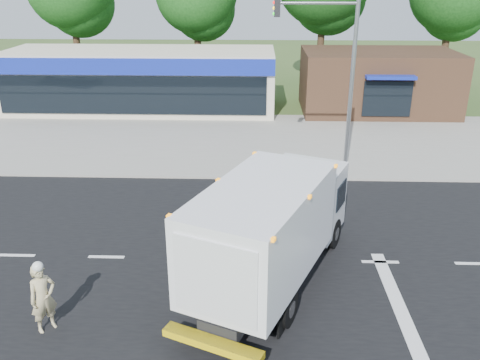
{
  "coord_description": "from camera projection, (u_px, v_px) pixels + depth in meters",
  "views": [
    {
      "loc": [
        -1.07,
        -14.43,
        8.7
      ],
      "look_at": [
        -1.67,
        2.78,
        1.7
      ],
      "focal_mm": 38.0,
      "sensor_mm": 36.0,
      "label": 1
    }
  ],
  "objects": [
    {
      "name": "retail_strip_mall",
      "position": [
        141.0,
        80.0,
        34.58
      ],
      "size": [
        18.0,
        6.2,
        4.0
      ],
      "color": "beige",
      "rests_on": "ground"
    },
    {
      "name": "sidewalk",
      "position": [
        279.0,
        170.0,
        24.17
      ],
      "size": [
        60.0,
        2.4,
        0.12
      ],
      "primitive_type": "cube",
      "color": "gray",
      "rests_on": "ground"
    },
    {
      "name": "emergency_worker",
      "position": [
        43.0,
        297.0,
        13.05
      ],
      "size": [
        0.82,
        0.82,
        2.04
      ],
      "rotation": [
        0.0,
        0.0,
        0.8
      ],
      "color": "#C5B483",
      "rests_on": "ground"
    },
    {
      "name": "lane_markings",
      "position": [
        335.0,
        284.0,
        15.3
      ],
      "size": [
        55.2,
        7.0,
        0.01
      ],
      "color": "silver",
      "rests_on": "road_asphalt"
    },
    {
      "name": "parking_apron",
      "position": [
        275.0,
        135.0,
        29.56
      ],
      "size": [
        60.0,
        9.0,
        0.02
      ],
      "primitive_type": "cube",
      "color": "gray",
      "rests_on": "ground"
    },
    {
      "name": "ground",
      "position": [
        288.0,
        261.0,
        16.6
      ],
      "size": [
        120.0,
        120.0,
        0.0
      ],
      "primitive_type": "plane",
      "color": "#385123",
      "rests_on": "ground"
    },
    {
      "name": "road_asphalt",
      "position": [
        288.0,
        261.0,
        16.6
      ],
      "size": [
        60.0,
        14.0,
        0.02
      ],
      "primitive_type": "cube",
      "color": "black",
      "rests_on": "ground"
    },
    {
      "name": "traffic_signal_pole",
      "position": [
        338.0,
        69.0,
        21.71
      ],
      "size": [
        3.51,
        0.25,
        8.0
      ],
      "color": "gray",
      "rests_on": "ground"
    },
    {
      "name": "brown_storefront",
      "position": [
        377.0,
        81.0,
        34.12
      ],
      "size": [
        10.0,
        6.7,
        4.0
      ],
      "color": "#382316",
      "rests_on": "ground"
    },
    {
      "name": "ems_box_truck",
      "position": [
        273.0,
        224.0,
        14.62
      ],
      "size": [
        5.39,
        8.26,
        3.52
      ],
      "rotation": [
        0.0,
        0.0,
        1.16
      ],
      "color": "black",
      "rests_on": "ground"
    }
  ]
}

